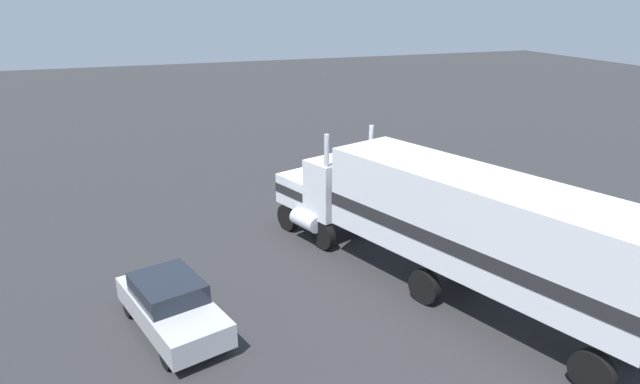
{
  "coord_description": "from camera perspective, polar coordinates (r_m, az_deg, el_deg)",
  "views": [
    {
      "loc": [
        -19.91,
        6.87,
        9.11
      ],
      "look_at": [
        -0.45,
        -0.11,
        1.6
      ],
      "focal_mm": 30.53,
      "sensor_mm": 36.0,
      "label": 1
    }
  ],
  "objects": [
    {
      "name": "parked_car",
      "position": [
        16.34,
        -15.32,
        -11.37
      ],
      "size": [
        4.73,
        2.98,
        1.57
      ],
      "color": "#B7B7BC",
      "rests_on": "ground_plane"
    },
    {
      "name": "ground_plane",
      "position": [
        22.95,
        -0.65,
        -3.43
      ],
      "size": [
        120.0,
        120.0,
        0.0
      ],
      "primitive_type": "plane",
      "color": "#2D2D30"
    },
    {
      "name": "lane_stripe_mid",
      "position": [
        21.78,
        18.74,
        -5.89
      ],
      "size": [
        4.24,
        1.48,
        0.01
      ],
      "primitive_type": "cube",
      "rotation": [
        0.0,
        0.0,
        0.31
      ],
      "color": "silver",
      "rests_on": "ground_plane"
    },
    {
      "name": "semi_truck",
      "position": [
        17.5,
        13.36,
        -2.72
      ],
      "size": [
        14.16,
        7.12,
        4.5
      ],
      "color": "white",
      "rests_on": "ground_plane"
    },
    {
      "name": "lane_stripe_near",
      "position": [
        24.6,
        6.73,
        -1.9
      ],
      "size": [
        4.14,
        1.8,
        0.01
      ],
      "primitive_type": "cube",
      "rotation": [
        0.0,
        0.0,
        0.38
      ],
      "color": "silver",
      "rests_on": "ground_plane"
    },
    {
      "name": "person_bystander",
      "position": [
        19.7,
        19.82,
        -5.96
      ],
      "size": [
        0.34,
        0.46,
        1.63
      ],
      "color": "#2D3347",
      "rests_on": "ground_plane"
    }
  ]
}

